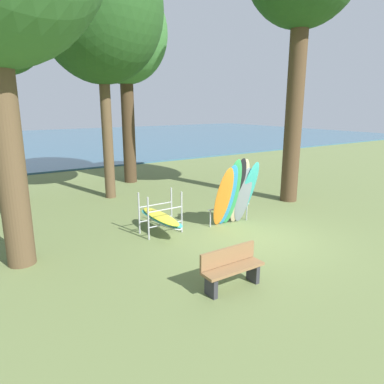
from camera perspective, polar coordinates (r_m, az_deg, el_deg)
name	(u,v)px	position (r m, az deg, el deg)	size (l,w,h in m)	color
ground_plane	(251,238)	(10.37, 9.47, -7.31)	(80.00, 80.00, 0.00)	olive
lake_water	(36,142)	(39.38, -23.86, 7.39)	(80.00, 36.00, 0.10)	#38607A
tree_mid_behind	(125,36)	(17.68, -10.84, 23.56)	(3.90, 3.90, 9.12)	#42301E
tree_far_right_back	(100,9)	(14.92, -14.62, 26.66)	(4.67, 4.67, 9.84)	brown
leaning_board_pile	(235,194)	(11.00, 7.03, -0.33)	(1.58, 0.87, 2.21)	orange
board_storage_rack	(161,218)	(10.51, -5.03, -4.14)	(1.15, 2.13, 1.25)	#9EA0A5
park_bench	(231,267)	(7.50, 6.38, -11.99)	(1.40, 0.42, 0.85)	#2D2D33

